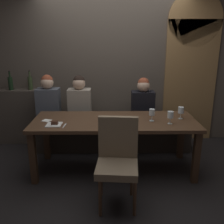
# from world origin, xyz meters

# --- Properties ---
(ground) EXTENTS (9.00, 9.00, 0.00)m
(ground) POSITION_xyz_m (0.00, 0.00, 0.00)
(ground) COLOR black
(back_wall_tiled) EXTENTS (6.00, 0.12, 3.00)m
(back_wall_tiled) POSITION_xyz_m (0.00, 1.22, 1.50)
(back_wall_tiled) COLOR brown
(back_wall_tiled) RESTS_ON ground
(arched_door) EXTENTS (0.90, 0.05, 2.55)m
(arched_door) POSITION_xyz_m (1.35, 1.15, 1.36)
(arched_door) COLOR olive
(arched_door) RESTS_ON ground
(back_counter) EXTENTS (1.10, 0.28, 0.95)m
(back_counter) POSITION_xyz_m (-1.55, 1.04, 0.47)
(back_counter) COLOR #494138
(back_counter) RESTS_ON ground
(dining_table) EXTENTS (2.20, 0.84, 0.74)m
(dining_table) POSITION_xyz_m (0.00, 0.00, 0.65)
(dining_table) COLOR #412B1C
(dining_table) RESTS_ON ground
(banquette_bench) EXTENTS (2.50, 0.44, 0.45)m
(banquette_bench) POSITION_xyz_m (0.00, 0.70, 0.23)
(banquette_bench) COLOR #312A23
(banquette_bench) RESTS_ON ground
(chair_near_side) EXTENTS (0.48, 0.48, 0.98)m
(chair_near_side) POSITION_xyz_m (0.02, -0.72, 0.56)
(chair_near_side) COLOR #4C3321
(chair_near_side) RESTS_ON ground
(diner_redhead) EXTENTS (0.36, 0.24, 0.80)m
(diner_redhead) POSITION_xyz_m (-1.05, 0.69, 0.83)
(diner_redhead) COLOR #4C515B
(diner_redhead) RESTS_ON banquette_bench
(diner_bearded) EXTENTS (0.36, 0.24, 0.79)m
(diner_bearded) POSITION_xyz_m (-0.54, 0.69, 0.83)
(diner_bearded) COLOR #9E9384
(diner_bearded) RESTS_ON banquette_bench
(diner_far_end) EXTENTS (0.36, 0.24, 0.75)m
(diner_far_end) POSITION_xyz_m (0.47, 0.69, 0.81)
(diner_far_end) COLOR black
(diner_far_end) RESTS_ON banquette_bench
(wine_bottle_dark_red) EXTENTS (0.08, 0.08, 0.33)m
(wine_bottle_dark_red) POSITION_xyz_m (-1.74, 1.01, 1.07)
(wine_bottle_dark_red) COLOR black
(wine_bottle_dark_red) RESTS_ON back_counter
(wine_bottle_pale_label) EXTENTS (0.08, 0.08, 0.33)m
(wine_bottle_pale_label) POSITION_xyz_m (-1.42, 1.04, 1.07)
(wine_bottle_pale_label) COLOR #384728
(wine_bottle_pale_label) RESTS_ON back_counter
(wine_glass_near_right) EXTENTS (0.08, 0.08, 0.16)m
(wine_glass_near_right) POSITION_xyz_m (0.91, 0.04, 0.85)
(wine_glass_near_right) COLOR silver
(wine_glass_near_right) RESTS_ON dining_table
(wine_glass_near_left) EXTENTS (0.08, 0.08, 0.16)m
(wine_glass_near_left) POSITION_xyz_m (0.71, -0.16, 0.85)
(wine_glass_near_left) COLOR silver
(wine_glass_near_left) RESTS_ON dining_table
(wine_glass_far_right) EXTENTS (0.08, 0.08, 0.16)m
(wine_glass_far_right) POSITION_xyz_m (0.50, -0.05, 0.86)
(wine_glass_far_right) COLOR silver
(wine_glass_far_right) RESTS_ON dining_table
(dessert_plate) EXTENTS (0.19, 0.19, 0.05)m
(dessert_plate) POSITION_xyz_m (-0.77, -0.20, 0.75)
(dessert_plate) COLOR white
(dessert_plate) RESTS_ON dining_table
(fork_on_table) EXTENTS (0.03, 0.17, 0.01)m
(fork_on_table) POSITION_xyz_m (-0.63, -0.23, 0.74)
(fork_on_table) COLOR silver
(fork_on_table) RESTS_ON dining_table
(folded_napkin) EXTENTS (0.14, 0.13, 0.01)m
(folded_napkin) POSITION_xyz_m (-0.91, -0.03, 0.74)
(folded_napkin) COLOR silver
(folded_napkin) RESTS_ON dining_table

